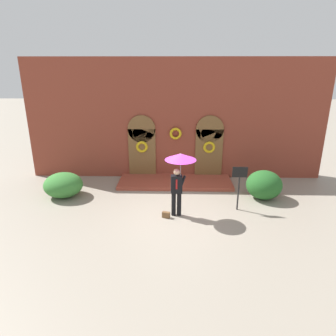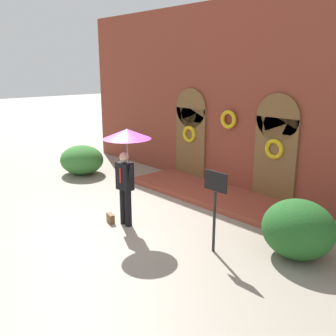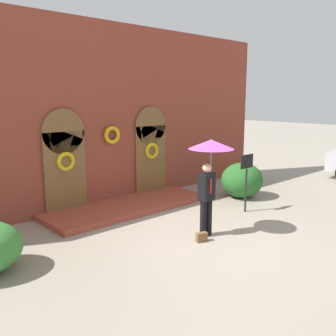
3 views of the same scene
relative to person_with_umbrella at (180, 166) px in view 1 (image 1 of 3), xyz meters
The scene contains 7 objects.
ground_plane 1.92m from the person_with_umbrella, 164.53° to the left, with size 80.00×80.00×0.00m, color gray.
building_facade 4.26m from the person_with_umbrella, 92.01° to the left, with size 14.00×2.30×5.60m.
person_with_umbrella is the anchor object (origin of this frame).
handbag 1.87m from the person_with_umbrella, 156.89° to the right, with size 0.28×0.12×0.22m, color brown.
sign_post 2.41m from the person_with_umbrella, 12.99° to the left, with size 0.56×0.06×1.72m.
shrub_left 5.25m from the person_with_umbrella, 162.00° to the left, with size 1.60×1.48×1.02m, color #387A33.
shrub_right 4.06m from the person_with_umbrella, 24.37° to the left, with size 1.44×1.37×1.18m, color #235B23.
Camera 1 is at (-0.01, -9.91, 5.24)m, focal length 32.00 mm.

